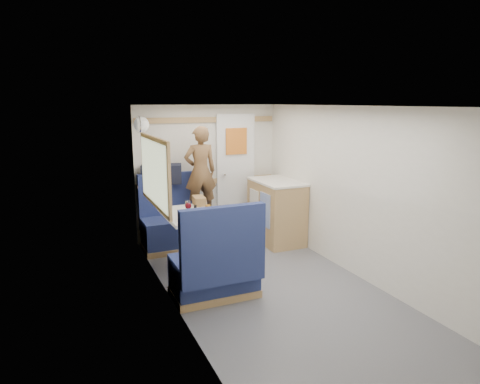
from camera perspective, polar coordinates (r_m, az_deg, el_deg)
name	(u,v)px	position (r m, az deg, el deg)	size (l,w,h in m)	color
floor	(276,292)	(4.82, 4.87, -13.16)	(4.50, 4.50, 0.00)	#515156
ceiling	(280,106)	(4.37, 5.34, 11.33)	(4.50, 4.50, 0.00)	silver
wall_back	(208,172)	(6.52, -4.34, 2.72)	(2.20, 0.02, 2.00)	silver
wall_left	(176,214)	(4.10, -8.59, -2.95)	(0.02, 4.50, 2.00)	silver
wall_right	(363,195)	(5.10, 16.05, -0.33)	(0.02, 4.50, 2.00)	silver
oak_trim_low	(208,182)	(6.53, -4.26, 1.40)	(2.15, 0.02, 0.08)	#A9834C
oak_trim_high	(207,120)	(6.42, -4.39, 9.58)	(2.15, 0.02, 0.08)	#A9834C
side_window	(154,172)	(5.00, -11.41, 2.60)	(0.04, 1.30, 0.72)	#ABB398
rear_door	(236,172)	(6.65, -0.58, 2.70)	(0.62, 0.12, 1.86)	white
dinette_table	(191,225)	(5.26, -6.51, -4.44)	(0.62, 0.92, 0.72)	white
bench_far	(174,227)	(6.13, -8.82, -4.69)	(0.90, 0.59, 1.05)	navy
bench_near	(216,271)	(4.57, -3.21, -10.49)	(0.90, 0.59, 1.05)	navy
ledge	(168,184)	(6.24, -9.58, 1.05)	(0.90, 0.14, 0.04)	#A9834C
dome_light	(141,125)	(5.79, -13.02, 8.76)	(0.20, 0.20, 0.20)	white
galley_counter	(276,211)	(6.32, 4.86, -2.53)	(0.57, 0.92, 0.92)	#A9834C
person	(200,171)	(6.03, -5.31, 2.75)	(0.46, 0.30, 1.27)	brown
duffel_bag	(162,174)	(6.19, -10.40, 2.39)	(0.56, 0.27, 0.27)	black
tray	(203,213)	(5.18, -4.90, -2.78)	(0.29, 0.38, 0.02)	silver
orange_fruit	(201,211)	(5.06, -5.19, -2.56)	(0.08, 0.08, 0.08)	orange
cheese_block	(198,214)	(5.01, -5.64, -2.98)	(0.11, 0.07, 0.04)	#E7D085
wine_glass	(188,206)	(5.04, -6.92, -1.91)	(0.08, 0.08, 0.17)	white
tumbler_left	(187,216)	(4.91, -7.13, -3.13)	(0.07, 0.07, 0.11)	silver
tumbler_right	(188,205)	(5.38, -6.98, -1.78)	(0.07, 0.07, 0.11)	white
beer_glass	(208,209)	(5.19, -4.28, -2.27)	(0.06, 0.06, 0.10)	#925E15
pepper_grinder	(195,209)	(5.22, -5.98, -2.25)	(0.04, 0.04, 0.10)	black
bread_loaf	(199,201)	(5.62, -5.48, -1.16)	(0.14, 0.26, 0.11)	brown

